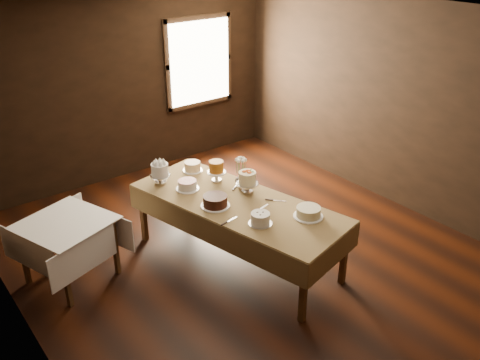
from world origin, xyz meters
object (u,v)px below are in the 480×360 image
Objects in this scene: cake_server_c at (211,196)px; flower_vase at (241,179)px; cake_cream at (308,212)px; cake_server_a at (264,207)px; side_table at (66,229)px; cake_meringue at (160,174)px; cake_swirl at (260,219)px; cake_flowers at (247,183)px; cake_server_d at (237,184)px; cake_caramel at (216,172)px; cake_server_b at (280,201)px; cake_chocolate at (215,201)px; cake_server_e at (232,219)px; display_table at (237,206)px; cake_lattice at (187,185)px; cake_speckled at (192,167)px.

flower_vase is at bearing -108.36° from cake_server_c.
cake_cream is 1.34× the size of cake_server_a.
cake_meringue is at bearing 4.28° from side_table.
flower_vase is at bearing 64.60° from cake_swirl.
cake_flowers is 0.25m from cake_server_d.
cake_meringue reaches higher than flower_vase.
cake_caramel is 1.11× the size of cake_server_b.
cake_flowers is at bearing 5.79° from cake_chocolate.
flower_vase is (1.97, -0.53, 0.21)m from side_table.
cake_server_c reaches higher than side_table.
cake_cream reaches higher than cake_server_d.
flower_vase is (0.74, -0.63, -0.05)m from cake_meringue.
cake_server_e is at bearing -134.40° from flower_vase.
flower_vase is (0.14, 0.59, 0.07)m from cake_server_a.
cake_server_b is at bearing -28.48° from cake_chocolate.
cake_meringue is at bearing 139.77° from flower_vase.
cake_chocolate is at bearing 174.40° from cake_server_d.
cake_swirl is 1.05× the size of cake_server_c.
cake_flowers is at bearing 159.12° from cake_server_b.
display_table is at bearing -14.28° from cake_chocolate.
side_table is (-1.68, 0.85, -0.08)m from display_table.
cake_server_b is (-0.01, 0.45, -0.05)m from cake_cream.
cake_server_c is (0.11, -0.32, -0.05)m from cake_lattice.
cake_server_c is at bearing 157.98° from cake_flowers.
cake_server_a is (1.83, -1.13, 0.14)m from side_table.
side_table is at bearing -175.17° from cake_speckled.
cake_meringue is 0.90m from cake_chocolate.
cake_flowers is 0.83× the size of cake_cream.
cake_speckled reaches higher than cake_server_b.
cake_caramel is at bearing 53.32° from cake_chocolate.
side_table is 7.64× the size of flower_vase.
display_table is 18.68× the size of flower_vase.
display_table is 0.43m from cake_server_d.
cake_swirl reaches higher than display_table.
cake_flowers is at bearing -129.91° from cake_server_d.
cake_chocolate is at bearing -108.12° from cake_speckled.
side_table is 4.60× the size of cake_server_c.
cake_server_a is at bearing -103.09° from flower_vase.
cake_swirl is (-0.23, -1.11, -0.05)m from cake_caramel.
cake_caramel reaches higher than cake_server_d.
cake_meringue is 1.99× the size of flower_vase.
cake_meringue reaches higher than cake_speckled.
cake_server_b is 0.63m from cake_server_d.
cake_chocolate is at bearing 126.66° from cake_server_a.
cake_server_b is at bearing -73.10° from cake_caramel.
cake_server_a is (0.41, -0.35, -0.06)m from cake_chocolate.
cake_server_c is at bearing 67.43° from cake_chocolate.
cake_server_a and cake_server_b have the same top height.
cake_server_d is at bearing -61.10° from cake_caramel.
cake_server_c is at bearing -175.73° from flower_vase.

